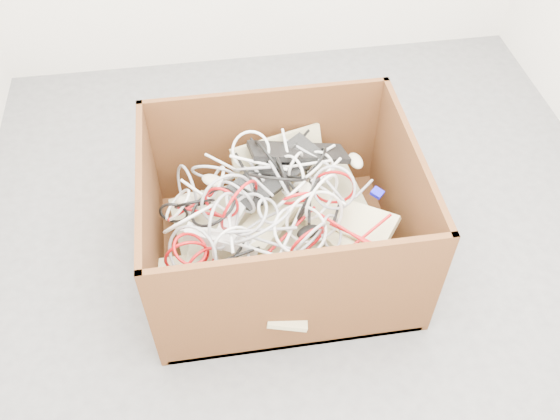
{
  "coord_description": "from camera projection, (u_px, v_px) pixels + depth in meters",
  "views": [
    {
      "loc": [
        -0.38,
        -1.62,
        2.13
      ],
      "look_at": [
        -0.14,
        -0.02,
        0.3
      ],
      "focal_mm": 38.65,
      "sensor_mm": 36.0,
      "label": 1
    }
  ],
  "objects": [
    {
      "name": "vga_plug",
      "position": [
        377.0,
        193.0,
        2.44
      ],
      "size": [
        0.06,
        0.06,
        0.03
      ],
      "primitive_type": "cube",
      "rotation": [
        0.09,
        0.14,
        -0.79
      ],
      "color": "#110ED6",
      "rests_on": "keyboard_pile"
    },
    {
      "name": "keyboard_pile",
      "position": [
        287.0,
        212.0,
        2.46
      ],
      "size": [
        1.0,
        0.89,
        0.36
      ],
      "color": "#C1B988",
      "rests_on": "cardboard_box"
    },
    {
      "name": "cardboard_box",
      "position": [
        278.0,
        236.0,
        2.53
      ],
      "size": [
        1.06,
        0.88,
        0.59
      ],
      "color": "#3F260F",
      "rests_on": "ground"
    },
    {
      "name": "power_strip_right",
      "position": [
        222.0,
        240.0,
        2.28
      ],
      "size": [
        0.29,
        0.15,
        0.1
      ],
      "primitive_type": "cube",
      "rotation": [
        -0.1,
        0.17,
        -0.36
      ],
      "color": "silver",
      "rests_on": "keyboard_pile"
    },
    {
      "name": "mice_scatter",
      "position": [
        276.0,
        212.0,
        2.37
      ],
      "size": [
        0.81,
        0.57,
        0.19
      ],
      "color": "beige",
      "rests_on": "keyboard_pile"
    },
    {
      "name": "ground",
      "position": [
        310.0,
        247.0,
        2.69
      ],
      "size": [
        3.0,
        3.0,
        0.0
      ],
      "primitive_type": "plane",
      "color": "#4F4F51",
      "rests_on": "ground"
    },
    {
      "name": "cable_tangle",
      "position": [
        258.0,
        202.0,
        2.32
      ],
      "size": [
        0.92,
        0.73,
        0.45
      ],
      "color": "silver",
      "rests_on": "keyboard_pile"
    },
    {
      "name": "power_strip_left",
      "position": [
        234.0,
        216.0,
        2.35
      ],
      "size": [
        0.22,
        0.26,
        0.12
      ],
      "primitive_type": "cube",
      "rotation": [
        0.14,
        -0.26,
        0.9
      ],
      "color": "silver",
      "rests_on": "keyboard_pile"
    }
  ]
}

